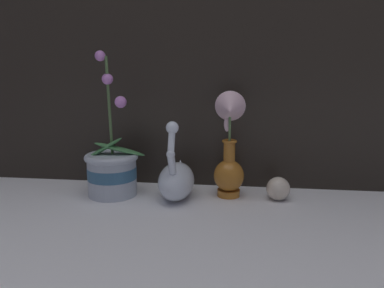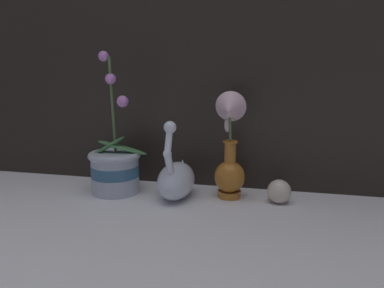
{
  "view_description": "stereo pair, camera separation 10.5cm",
  "coord_description": "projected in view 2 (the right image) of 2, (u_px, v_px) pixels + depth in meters",
  "views": [
    {
      "loc": [
        0.12,
        -0.9,
        0.36
      ],
      "look_at": [
        -0.01,
        0.13,
        0.16
      ],
      "focal_mm": 35.0,
      "sensor_mm": 36.0,
      "label": 1
    },
    {
      "loc": [
        0.23,
        -0.88,
        0.36
      ],
      "look_at": [
        -0.01,
        0.13,
        0.16
      ],
      "focal_mm": 35.0,
      "sensor_mm": 36.0,
      "label": 2
    }
  ],
  "objects": [
    {
      "name": "orchid_potted_plant",
      "position": [
        115.0,
        167.0,
        1.12
      ],
      "size": [
        0.19,
        0.16,
        0.42
      ],
      "color": "#B2BCCC",
      "rests_on": "ground_plane"
    },
    {
      "name": "blue_vase",
      "position": [
        230.0,
        154.0,
        1.05
      ],
      "size": [
        0.09,
        0.12,
        0.31
      ],
      "color": "#B26B23",
      "rests_on": "ground_plane"
    },
    {
      "name": "glass_sphere",
      "position": [
        279.0,
        191.0,
        1.03
      ],
      "size": [
        0.07,
        0.07,
        0.07
      ],
      "color": "beige",
      "rests_on": "ground_plane"
    },
    {
      "name": "ground_plane",
      "position": [
        183.0,
        214.0,
        0.96
      ],
      "size": [
        2.8,
        2.8,
        0.0
      ],
      "primitive_type": "plane",
      "color": "white"
    },
    {
      "name": "swan_figurine",
      "position": [
        176.0,
        178.0,
        1.07
      ],
      "size": [
        0.1,
        0.2,
        0.23
      ],
      "color": "silver",
      "rests_on": "ground_plane"
    }
  ]
}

